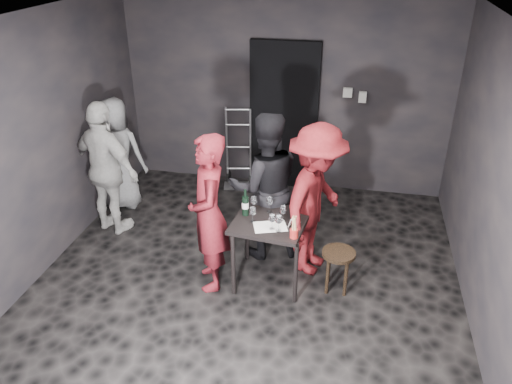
% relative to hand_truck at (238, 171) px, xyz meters
% --- Properties ---
extents(floor, '(4.50, 5.00, 0.02)m').
position_rel_hand_truck_xyz_m(floor, '(0.63, -2.30, -0.22)').
color(floor, black).
rests_on(floor, ground).
extents(ceiling, '(4.50, 5.00, 0.02)m').
position_rel_hand_truck_xyz_m(ceiling, '(0.63, -2.30, 2.48)').
color(ceiling, silver).
rests_on(ceiling, ground).
extents(wall_back, '(4.50, 0.04, 2.70)m').
position_rel_hand_truck_xyz_m(wall_back, '(0.63, 0.20, 1.13)').
color(wall_back, black).
rests_on(wall_back, ground).
extents(wall_front, '(4.50, 0.04, 2.70)m').
position_rel_hand_truck_xyz_m(wall_front, '(0.63, -4.80, 1.13)').
color(wall_front, black).
rests_on(wall_front, ground).
extents(wall_left, '(0.04, 5.00, 2.70)m').
position_rel_hand_truck_xyz_m(wall_left, '(-1.62, -2.30, 1.13)').
color(wall_left, black).
rests_on(wall_left, ground).
extents(wall_right, '(0.04, 5.00, 2.70)m').
position_rel_hand_truck_xyz_m(wall_right, '(2.88, -2.30, 1.13)').
color(wall_right, black).
rests_on(wall_right, ground).
extents(doorway, '(0.95, 0.10, 2.10)m').
position_rel_hand_truck_xyz_m(doorway, '(0.63, 0.14, 0.83)').
color(doorway, black).
rests_on(doorway, ground).
extents(wallbox_upper, '(0.12, 0.06, 0.12)m').
position_rel_hand_truck_xyz_m(wallbox_upper, '(1.48, 0.15, 1.23)').
color(wallbox_upper, '#B7B7B2').
rests_on(wallbox_upper, wall_back).
extents(wallbox_lower, '(0.10, 0.06, 0.14)m').
position_rel_hand_truck_xyz_m(wallbox_lower, '(1.68, 0.15, 1.18)').
color(wallbox_lower, '#B7B7B2').
rests_on(wallbox_lower, wall_back).
extents(hand_truck, '(0.39, 0.33, 1.17)m').
position_rel_hand_truck_xyz_m(hand_truck, '(0.00, 0.00, 0.00)').
color(hand_truck, '#B2B2B7').
rests_on(hand_truck, floor).
extents(tasting_table, '(0.72, 0.72, 0.75)m').
position_rel_hand_truck_xyz_m(tasting_table, '(0.86, -2.14, 0.44)').
color(tasting_table, black).
rests_on(tasting_table, floor).
extents(stool, '(0.34, 0.34, 0.47)m').
position_rel_hand_truck_xyz_m(stool, '(1.58, -2.17, 0.16)').
color(stool, black).
rests_on(stool, floor).
extents(server_red, '(0.68, 0.81, 1.91)m').
position_rel_hand_truck_xyz_m(server_red, '(0.26, -2.32, 0.74)').
color(server_red, maroon).
rests_on(server_red, floor).
extents(woman_black, '(1.07, 0.82, 1.95)m').
position_rel_hand_truck_xyz_m(woman_black, '(0.71, -1.63, 0.76)').
color(woman_black, black).
rests_on(woman_black, floor).
extents(man_maroon, '(0.91, 1.36, 1.92)m').
position_rel_hand_truck_xyz_m(man_maroon, '(1.29, -1.83, 0.75)').
color(man_maroon, maroon).
rests_on(man_maroon, floor).
extents(bystander_cream, '(1.20, 0.86, 1.86)m').
position_rel_hand_truck_xyz_m(bystander_cream, '(-1.24, -1.54, 0.72)').
color(bystander_cream, beige).
rests_on(bystander_cream, floor).
extents(bystander_grey, '(0.76, 0.43, 1.52)m').
position_rel_hand_truck_xyz_m(bystander_grey, '(-1.41, -0.93, 0.55)').
color(bystander_grey, slate).
rests_on(bystander_grey, floor).
extents(tasting_mat, '(0.38, 0.31, 0.00)m').
position_rel_hand_truck_xyz_m(tasting_mat, '(0.89, -2.28, 0.54)').
color(tasting_mat, white).
rests_on(tasting_mat, tasting_table).
extents(wine_glass_a, '(0.07, 0.07, 0.18)m').
position_rel_hand_truck_xyz_m(wine_glass_a, '(0.69, -2.22, 0.62)').
color(wine_glass_a, white).
rests_on(wine_glass_a, tasting_table).
extents(wine_glass_b, '(0.08, 0.08, 0.19)m').
position_rel_hand_truck_xyz_m(wine_glass_b, '(0.66, -2.01, 0.63)').
color(wine_glass_b, white).
rests_on(wine_glass_b, tasting_table).
extents(wine_glass_c, '(0.10, 0.10, 0.19)m').
position_rel_hand_truck_xyz_m(wine_glass_c, '(0.82, -1.99, 0.63)').
color(wine_glass_c, white).
rests_on(wine_glass_c, tasting_table).
extents(wine_glass_d, '(0.08, 0.08, 0.18)m').
position_rel_hand_truck_xyz_m(wine_glass_d, '(0.91, -2.32, 0.63)').
color(wine_glass_d, white).
rests_on(wine_glass_d, tasting_table).
extents(wine_glass_e, '(0.08, 0.08, 0.20)m').
position_rel_hand_truck_xyz_m(wine_glass_e, '(0.98, -2.34, 0.63)').
color(wine_glass_e, white).
rests_on(wine_glass_e, tasting_table).
extents(wine_glass_f, '(0.08, 0.08, 0.18)m').
position_rel_hand_truck_xyz_m(wine_glass_f, '(0.99, -2.14, 0.63)').
color(wine_glass_f, white).
rests_on(wine_glass_f, tasting_table).
extents(wine_bottle, '(0.07, 0.07, 0.29)m').
position_rel_hand_truck_xyz_m(wine_bottle, '(0.59, -2.10, 0.65)').
color(wine_bottle, black).
rests_on(wine_bottle, tasting_table).
extents(breadstick_cup, '(0.08, 0.08, 0.25)m').
position_rel_hand_truck_xyz_m(breadstick_cup, '(1.14, -2.42, 0.65)').
color(breadstick_cup, '#AE231E').
rests_on(breadstick_cup, tasting_table).
extents(reserved_card, '(0.13, 0.16, 0.11)m').
position_rel_hand_truck_xyz_m(reserved_card, '(1.10, -2.20, 0.59)').
color(reserved_card, white).
rests_on(reserved_card, tasting_table).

